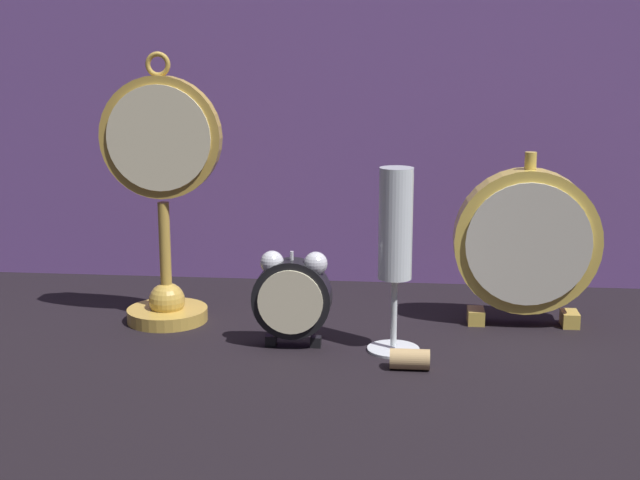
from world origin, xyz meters
TOP-DOWN VIEW (x-y plane):
  - ground_plane at (0.00, 0.00)m, footprint 4.00×4.00m
  - fabric_backdrop_drape at (0.00, 0.33)m, footprint 1.75×0.01m
  - pocket_watch_on_stand at (-0.19, 0.11)m, footprint 0.15×0.10m
  - alarm_clock_twin_bell at (-0.03, 0.03)m, footprint 0.09×0.03m
  - mantel_clock_silver at (0.24, 0.14)m, footprint 0.17×0.04m
  - champagne_flute at (0.09, 0.03)m, footprint 0.06×0.06m
  - wine_cork at (0.11, -0.03)m, footprint 0.04×0.02m

SIDE VIEW (x-z plane):
  - ground_plane at x=0.00m, z-range 0.00..0.00m
  - wine_cork at x=0.11m, z-range 0.00..0.02m
  - alarm_clock_twin_bell at x=-0.03m, z-range 0.01..0.12m
  - mantel_clock_silver at x=0.24m, z-range 0.00..0.21m
  - champagne_flute at x=0.09m, z-range 0.02..0.23m
  - pocket_watch_on_stand at x=-0.19m, z-range -0.01..0.31m
  - fabric_backdrop_drape at x=0.00m, z-range 0.00..0.56m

